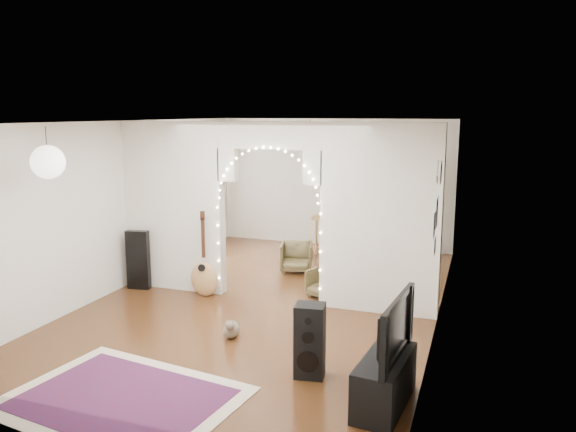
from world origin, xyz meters
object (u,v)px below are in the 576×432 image
(bookcase, at_px, (375,209))
(media_console, at_px, (385,382))
(floor_speaker, at_px, (310,341))
(dining_chair_right, at_px, (326,283))
(dining_chair_left, at_px, (296,257))
(acoustic_guitar, at_px, (204,265))
(dining_table, at_px, (345,219))

(bookcase, bearing_deg, media_console, -62.83)
(floor_speaker, bearing_deg, dining_chair_right, 93.42)
(media_console, bearing_deg, dining_chair_left, 124.67)
(media_console, bearing_deg, acoustic_guitar, 149.29)
(floor_speaker, xyz_separation_m, dining_table, (-0.94, 5.52, 0.28))
(media_console, relative_size, dining_chair_left, 1.73)
(acoustic_guitar, distance_m, dining_chair_right, 1.91)
(acoustic_guitar, height_order, dining_chair_left, acoustic_guitar)
(floor_speaker, relative_size, media_console, 0.81)
(media_console, distance_m, dining_table, 6.16)
(floor_speaker, height_order, media_console, floor_speaker)
(acoustic_guitar, xyz_separation_m, media_console, (3.21, -2.39, -0.25))
(dining_table, height_order, dining_chair_left, dining_table)
(acoustic_guitar, relative_size, dining_chair_left, 1.98)
(acoustic_guitar, relative_size, bookcase, 0.65)
(floor_speaker, xyz_separation_m, bookcase, (-0.39, 5.78, 0.48))
(dining_chair_left, height_order, dining_chair_right, dining_chair_left)
(dining_chair_right, bearing_deg, bookcase, 109.31)
(acoustic_guitar, bearing_deg, floor_speaker, -56.36)
(floor_speaker, distance_m, bookcase, 5.81)
(media_console, height_order, dining_chair_left, dining_chair_left)
(acoustic_guitar, xyz_separation_m, dining_chair_left, (0.91, 1.81, -0.24))
(media_console, relative_size, bookcase, 0.57)
(floor_speaker, bearing_deg, media_console, -30.53)
(bookcase, xyz_separation_m, dining_chair_left, (-1.04, -1.94, -0.62))
(dining_chair_left, bearing_deg, acoustic_guitar, -131.77)
(floor_speaker, relative_size, dining_table, 0.68)
(dining_table, height_order, dining_chair_right, dining_table)
(floor_speaker, xyz_separation_m, dining_chair_left, (-1.43, 3.84, -0.14))
(acoustic_guitar, relative_size, dining_table, 0.95)
(bookcase, distance_m, dining_chair_left, 2.28)
(bookcase, xyz_separation_m, dining_chair_right, (-0.15, -3.15, -0.66))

